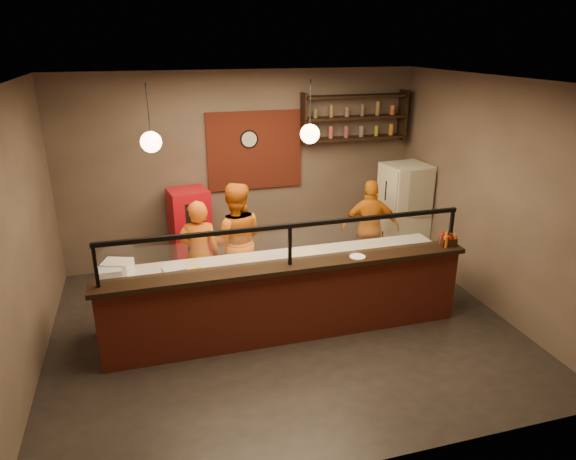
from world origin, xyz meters
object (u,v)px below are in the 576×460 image
object	(u,v)px
cook_right	(370,228)
pepper_mill	(450,240)
cook_left	(199,255)
red_cooler	(190,231)
pizza_dough	(311,255)
fridge	(403,213)
cook_mid	(236,241)
wall_clock	(249,139)
condiment_caddy	(448,241)

from	to	relation	value
cook_right	pepper_mill	xyz separation A→B (m)	(0.39, -1.62, 0.36)
cook_left	red_cooler	xyz separation A→B (m)	(-0.01, 1.24, -0.09)
cook_left	pepper_mill	distance (m)	3.43
pizza_dough	cook_left	bearing A→B (deg)	154.69
fridge	pizza_dough	xyz separation A→B (m)	(-2.15, -1.43, 0.06)
pizza_dough	cook_right	bearing A→B (deg)	37.50
red_cooler	pizza_dough	size ratio (longest dim) A/B	2.95
pizza_dough	pepper_mill	distance (m)	1.86
cook_mid	cook_right	distance (m)	2.25
cook_right	pepper_mill	size ratio (longest dim) A/B	8.65
pizza_dough	pepper_mill	size ratio (longest dim) A/B	2.62
pepper_mill	pizza_dough	bearing A→B (deg)	161.76
cook_mid	red_cooler	xyz separation A→B (m)	(-0.56, 1.07, -0.18)
cook_left	red_cooler	world-z (taller)	cook_left
cook_left	fridge	xyz separation A→B (m)	(3.57, 0.76, 0.05)
wall_clock	pizza_dough	size ratio (longest dim) A/B	0.63
cook_left	cook_mid	world-z (taller)	cook_mid
cook_left	pepper_mill	xyz separation A→B (m)	(3.17, -1.25, 0.35)
condiment_caddy	pepper_mill	distance (m)	0.06
cook_right	fridge	size ratio (longest dim) A/B	0.93
red_cooler	pepper_mill	bearing A→B (deg)	-46.89
red_cooler	pepper_mill	size ratio (longest dim) A/B	7.74
cook_mid	red_cooler	bearing A→B (deg)	-53.79
cook_left	pizza_dough	world-z (taller)	cook_left
cook_left	fridge	size ratio (longest dim) A/B	0.94
pizza_dough	condiment_caddy	bearing A→B (deg)	-16.89
cook_right	pepper_mill	bearing A→B (deg)	121.63
wall_clock	pizza_dough	distance (m)	2.55
cook_mid	pepper_mill	xyz separation A→B (m)	(2.62, -1.42, 0.27)
cook_mid	pepper_mill	size ratio (longest dim) A/B	9.66
fridge	condiment_caddy	world-z (taller)	fridge
cook_mid	red_cooler	world-z (taller)	cook_mid
wall_clock	fridge	bearing A→B (deg)	-17.66
condiment_caddy	wall_clock	bearing A→B (deg)	127.30
wall_clock	condiment_caddy	xyz separation A→B (m)	(2.10, -2.76, -0.99)
pepper_mill	cook_mid	bearing A→B (deg)	151.54
cook_mid	condiment_caddy	distance (m)	2.97
wall_clock	condiment_caddy	size ratio (longest dim) A/B	1.53
pizza_dough	fridge	bearing A→B (deg)	33.62
wall_clock	fridge	world-z (taller)	wall_clock
fridge	cook_mid	bearing A→B (deg)	-175.18
cook_mid	fridge	distance (m)	3.08
fridge	condiment_caddy	bearing A→B (deg)	-107.64
red_cooler	pepper_mill	distance (m)	4.06
cook_left	pizza_dough	size ratio (longest dim) A/B	3.34
red_cooler	pizza_dough	distance (m)	2.40
cook_mid	fridge	xyz separation A→B (m)	(3.02, 0.58, -0.03)
cook_right	pizza_dough	bearing A→B (deg)	55.67
red_cooler	condiment_caddy	xyz separation A→B (m)	(3.18, -2.45, 0.41)
cook_mid	cook_right	bearing A→B (deg)	-166.11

